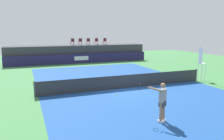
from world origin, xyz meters
The scene contains 15 objects.
ground_plane centered at (0.00, 3.00, 0.00)m, with size 48.00×48.00×0.00m, color #3D7A42.
court_inner centered at (0.00, 0.00, 0.00)m, with size 12.00×22.00×0.00m, color #1C478C.
sponsor_wall centered at (0.00, 13.50, 0.60)m, with size 18.00×0.22×1.20m.
spectator_platform centered at (0.00, 15.30, 1.10)m, with size 18.00×2.80×2.20m, color #38383D.
spectator_chair_far_left centered at (-0.62, 15.51, 2.69)m, with size 0.47×0.47×0.89m.
spectator_chair_left centered at (0.40, 15.46, 2.69)m, with size 0.46×0.46×0.89m.
spectator_chair_center centered at (1.49, 15.45, 2.69)m, with size 0.45×0.45×0.89m.
spectator_chair_right centered at (2.60, 15.32, 2.69)m, with size 0.45×0.45×0.89m.
spectator_chair_far_right centered at (3.74, 15.16, 2.69)m, with size 0.47×0.47×0.89m.
umpire_chair centered at (6.63, 0.01, 1.59)m, with size 0.47×0.47×2.76m.
tennis_net centered at (0.00, 0.00, 0.47)m, with size 12.40×0.02×0.95m, color #2D2D2D.
net_post_near centered at (-6.20, 0.00, 0.50)m, with size 0.10×0.10×1.00m, color #4C4C51.
net_post_far centered at (6.20, 0.00, 0.50)m, with size 0.10×0.10×1.00m, color #4C4C51.
tennis_player centered at (-1.15, -6.03, 0.96)m, with size 1.10×1.01×1.77m.
tennis_ball centered at (-1.37, -1.39, 0.04)m, with size 0.07×0.07×0.07m, color #D8EA33.
Camera 1 is at (-6.65, -14.01, 3.96)m, focal length 35.88 mm.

